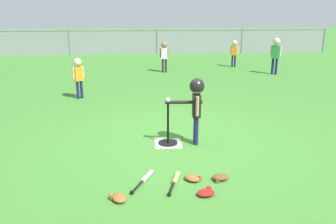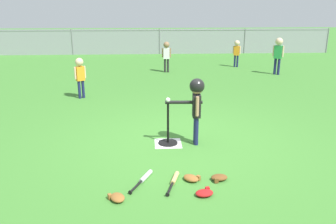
{
  "view_description": "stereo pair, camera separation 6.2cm",
  "coord_description": "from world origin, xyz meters",
  "px_view_note": "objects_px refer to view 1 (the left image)",
  "views": [
    {
      "loc": [
        -0.63,
        -5.4,
        2.21
      ],
      "look_at": [
        -0.25,
        -0.04,
        0.55
      ],
      "focal_mm": 37.18,
      "sensor_mm": 36.0,
      "label": 1
    },
    {
      "loc": [
        -0.57,
        -5.41,
        2.21
      ],
      "look_at": [
        -0.25,
        -0.04,
        0.55
      ],
      "focal_mm": 37.18,
      "sensor_mm": 36.0,
      "label": 2
    }
  ],
  "objects_px": {
    "spare_bat_wood": "(175,180)",
    "glove_outfield_drop": "(119,198)",
    "fielder_near_left": "(276,51)",
    "glove_near_bats": "(220,177)",
    "batter_child": "(196,98)",
    "glove_by_plate": "(206,193)",
    "spare_bat_silver": "(145,179)",
    "batting_tee": "(168,137)",
    "glove_tossed_aside": "(192,178)",
    "fielder_deep_right": "(164,53)",
    "fielder_deep_left": "(78,73)",
    "fielder_deep_center": "(234,50)",
    "baseball_on_tee": "(168,100)"
  },
  "relations": [
    {
      "from": "glove_by_plate",
      "to": "glove_outfield_drop",
      "type": "xyz_separation_m",
      "value": [
        -1.05,
        -0.04,
        0.0
      ]
    },
    {
      "from": "fielder_deep_right",
      "to": "spare_bat_silver",
      "type": "relative_size",
      "value": 1.81
    },
    {
      "from": "fielder_near_left",
      "to": "glove_near_bats",
      "type": "xyz_separation_m",
      "value": [
        -3.33,
        -7.06,
        -0.74
      ]
    },
    {
      "from": "glove_outfield_drop",
      "to": "fielder_deep_right",
      "type": "bearing_deg",
      "value": 82.8
    },
    {
      "from": "fielder_deep_center",
      "to": "batter_child",
      "type": "bearing_deg",
      "value": -108.86
    },
    {
      "from": "spare_bat_wood",
      "to": "batter_child",
      "type": "bearing_deg",
      "value": 70.9
    },
    {
      "from": "fielder_deep_right",
      "to": "fielder_deep_center",
      "type": "relative_size",
      "value": 1.06
    },
    {
      "from": "batter_child",
      "to": "fielder_near_left",
      "type": "xyz_separation_m",
      "value": [
        3.48,
        5.79,
        -0.01
      ]
    },
    {
      "from": "fielder_deep_right",
      "to": "glove_near_bats",
      "type": "relative_size",
      "value": 4.3
    },
    {
      "from": "glove_tossed_aside",
      "to": "glove_outfield_drop",
      "type": "relative_size",
      "value": 1.01
    },
    {
      "from": "baseball_on_tee",
      "to": "fielder_near_left",
      "type": "height_order",
      "value": "fielder_near_left"
    },
    {
      "from": "batter_child",
      "to": "glove_outfield_drop",
      "type": "distance_m",
      "value": 2.18
    },
    {
      "from": "baseball_on_tee",
      "to": "fielder_deep_left",
      "type": "distance_m",
      "value": 3.64
    },
    {
      "from": "glove_tossed_aside",
      "to": "glove_by_plate",
      "type": "bearing_deg",
      "value": -73.58
    },
    {
      "from": "spare_bat_silver",
      "to": "spare_bat_wood",
      "type": "xyz_separation_m",
      "value": [
        0.39,
        -0.07,
        0.0
      ]
    },
    {
      "from": "fielder_deep_left",
      "to": "glove_outfield_drop",
      "type": "bearing_deg",
      "value": -75.29
    },
    {
      "from": "batting_tee",
      "to": "spare_bat_silver",
      "type": "distance_m",
      "value": 1.32
    },
    {
      "from": "batting_tee",
      "to": "glove_near_bats",
      "type": "distance_m",
      "value": 1.43
    },
    {
      "from": "baseball_on_tee",
      "to": "fielder_deep_right",
      "type": "xyz_separation_m",
      "value": [
        0.32,
        6.38,
        -0.09
      ]
    },
    {
      "from": "batter_child",
      "to": "fielder_near_left",
      "type": "bearing_deg",
      "value": 59.01
    },
    {
      "from": "batting_tee",
      "to": "baseball_on_tee",
      "type": "xyz_separation_m",
      "value": [
        0.0,
        0.0,
        0.64
      ]
    },
    {
      "from": "glove_outfield_drop",
      "to": "spare_bat_silver",
      "type": "bearing_deg",
      "value": 56.19
    },
    {
      "from": "fielder_near_left",
      "to": "spare_bat_wood",
      "type": "relative_size",
      "value": 2.1
    },
    {
      "from": "spare_bat_wood",
      "to": "glove_outfield_drop",
      "type": "relative_size",
      "value": 2.14
    },
    {
      "from": "glove_outfield_drop",
      "to": "batter_child",
      "type": "bearing_deg",
      "value": 55.75
    },
    {
      "from": "fielder_deep_right",
      "to": "glove_near_bats",
      "type": "bearing_deg",
      "value": -87.92
    },
    {
      "from": "fielder_deep_right",
      "to": "spare_bat_silver",
      "type": "bearing_deg",
      "value": -95.33
    },
    {
      "from": "fielder_deep_right",
      "to": "glove_tossed_aside",
      "type": "xyz_separation_m",
      "value": [
        -0.09,
        -7.67,
        -0.63
      ]
    },
    {
      "from": "baseball_on_tee",
      "to": "glove_by_plate",
      "type": "xyz_separation_m",
      "value": [
        0.35,
        -1.67,
        -0.72
      ]
    },
    {
      "from": "batting_tee",
      "to": "glove_outfield_drop",
      "type": "bearing_deg",
      "value": -112.26
    },
    {
      "from": "fielder_deep_center",
      "to": "spare_bat_silver",
      "type": "distance_m",
      "value": 9.18
    },
    {
      "from": "batting_tee",
      "to": "glove_tossed_aside",
      "type": "bearing_deg",
      "value": -79.78
    },
    {
      "from": "glove_tossed_aside",
      "to": "fielder_deep_center",
      "type": "bearing_deg",
      "value": 72.44
    },
    {
      "from": "fielder_near_left",
      "to": "glove_near_bats",
      "type": "relative_size",
      "value": 4.99
    },
    {
      "from": "batter_child",
      "to": "glove_tossed_aside",
      "type": "bearing_deg",
      "value": -99.75
    },
    {
      "from": "fielder_deep_right",
      "to": "spare_bat_silver",
      "type": "xyz_separation_m",
      "value": [
        -0.71,
        -7.64,
        -0.63
      ]
    },
    {
      "from": "spare_bat_wood",
      "to": "batting_tee",
      "type": "bearing_deg",
      "value": 90.0
    },
    {
      "from": "fielder_deep_left",
      "to": "spare_bat_silver",
      "type": "bearing_deg",
      "value": -70.06
    },
    {
      "from": "spare_bat_wood",
      "to": "glove_tossed_aside",
      "type": "relative_size",
      "value": 2.12
    },
    {
      "from": "glove_near_bats",
      "to": "baseball_on_tee",
      "type": "bearing_deg",
      "value": 114.8
    },
    {
      "from": "fielder_near_left",
      "to": "glove_outfield_drop",
      "type": "bearing_deg",
      "value": -121.74
    },
    {
      "from": "fielder_near_left",
      "to": "glove_by_plate",
      "type": "relative_size",
      "value": 4.86
    },
    {
      "from": "batter_child",
      "to": "fielder_deep_left",
      "type": "distance_m",
      "value": 3.92
    },
    {
      "from": "baseball_on_tee",
      "to": "batter_child",
      "type": "distance_m",
      "value": 0.45
    },
    {
      "from": "batting_tee",
      "to": "glove_near_bats",
      "type": "height_order",
      "value": "batting_tee"
    },
    {
      "from": "batter_child",
      "to": "fielder_near_left",
      "type": "height_order",
      "value": "fielder_near_left"
    },
    {
      "from": "fielder_near_left",
      "to": "fielder_deep_right",
      "type": "relative_size",
      "value": 1.16
    },
    {
      "from": "baseball_on_tee",
      "to": "glove_near_bats",
      "type": "bearing_deg",
      "value": -65.2
    },
    {
      "from": "baseball_on_tee",
      "to": "fielder_deep_left",
      "type": "xyz_separation_m",
      "value": [
        -1.96,
        3.07,
        -0.11
      ]
    },
    {
      "from": "fielder_deep_center",
      "to": "fielder_near_left",
      "type": "bearing_deg",
      "value": -57.18
    }
  ]
}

